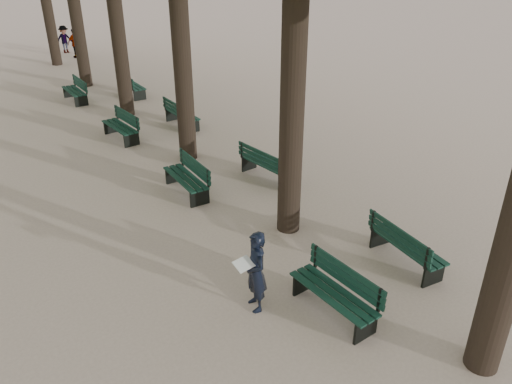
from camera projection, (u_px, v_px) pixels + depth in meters
ground at (325, 328)px, 8.62m from camera, size 120.00×120.00×0.00m
bench_left_0 at (333, 301)px, 8.84m from camera, size 0.63×1.82×0.92m
bench_left_1 at (186, 184)px, 13.02m from camera, size 0.65×1.82×0.92m
bench_left_2 at (121, 132)px, 16.50m from camera, size 0.70×1.84×0.92m
bench_left_3 at (75, 95)px, 20.30m from camera, size 0.58×1.80×0.92m
bench_right_0 at (406, 252)px, 10.20m from camera, size 0.78×1.86×0.92m
bench_right_1 at (267, 170)px, 13.82m from camera, size 0.75×1.85×0.92m
bench_right_2 at (182, 119)px, 17.65m from camera, size 0.57×1.80×0.92m
bench_right_3 at (133, 89)px, 21.04m from camera, size 0.60×1.81×0.92m
man_with_map at (256, 272)px, 8.75m from camera, size 0.66×0.68×1.57m
pedestrian_b at (65, 39)px, 28.62m from camera, size 1.02×0.50×1.52m
pedestrian_c at (76, 43)px, 27.46m from camera, size 0.96×0.49×1.56m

